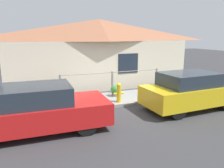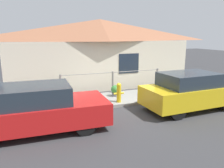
# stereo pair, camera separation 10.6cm
# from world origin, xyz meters

# --- Properties ---
(ground_plane) EXTENTS (60.00, 60.00, 0.00)m
(ground_plane) POSITION_xyz_m (0.00, 0.00, 0.00)
(ground_plane) COLOR #38383A
(sidewalk) EXTENTS (24.00, 1.93, 0.12)m
(sidewalk) POSITION_xyz_m (0.00, 0.97, 0.06)
(sidewalk) COLOR gray
(sidewalk) RESTS_ON ground_plane
(house) EXTENTS (9.82, 2.23, 3.60)m
(house) POSITION_xyz_m (0.00, 3.56, 2.85)
(house) COLOR beige
(house) RESTS_ON ground_plane
(fence) EXTENTS (4.90, 0.10, 1.02)m
(fence) POSITION_xyz_m (0.00, 1.78, 0.69)
(fence) COLOR gray
(fence) RESTS_ON sidewalk
(car_left) EXTENTS (4.24, 1.84, 1.39)m
(car_left) POSITION_xyz_m (-3.56, -1.11, 0.69)
(car_left) COLOR red
(car_left) RESTS_ON ground_plane
(car_right) EXTENTS (3.79, 1.75, 1.42)m
(car_right) POSITION_xyz_m (2.05, -1.12, 0.71)
(car_right) COLOR gold
(car_right) RESTS_ON ground_plane
(fire_hydrant) EXTENTS (0.42, 0.19, 0.80)m
(fire_hydrant) POSITION_xyz_m (-0.31, 0.30, 0.54)
(fire_hydrant) COLOR yellow
(fire_hydrant) RESTS_ON sidewalk
(potted_plant_near_hydrant) EXTENTS (0.37, 0.37, 0.49)m
(potted_plant_near_hydrant) POSITION_xyz_m (-0.12, 1.18, 0.38)
(potted_plant_near_hydrant) COLOR slate
(potted_plant_near_hydrant) RESTS_ON sidewalk
(potted_plant_by_fence) EXTENTS (0.42, 0.42, 0.53)m
(potted_plant_by_fence) POSITION_xyz_m (-2.89, 1.48, 0.41)
(potted_plant_by_fence) COLOR brown
(potted_plant_by_fence) RESTS_ON sidewalk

